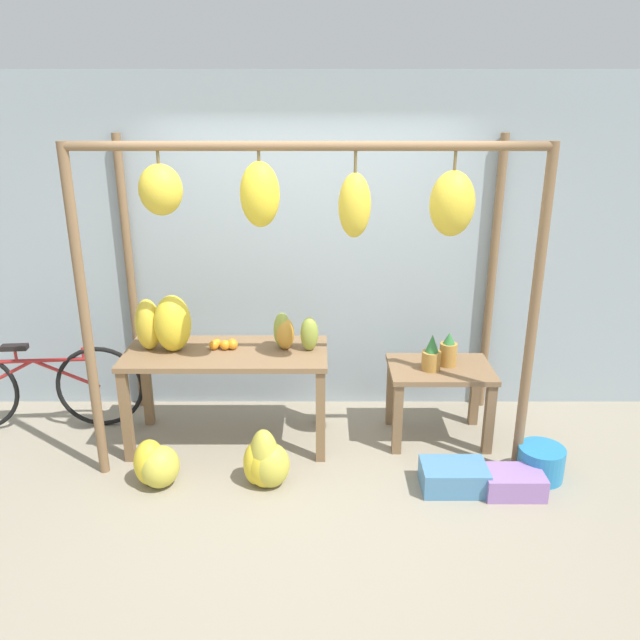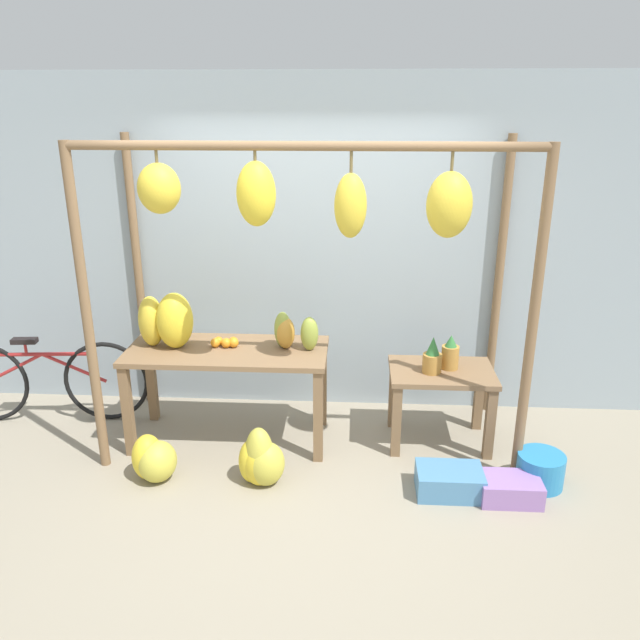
% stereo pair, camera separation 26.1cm
% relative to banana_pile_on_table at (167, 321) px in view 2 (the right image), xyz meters
% --- Properties ---
extents(ground_plane, '(20.00, 20.00, 0.00)m').
position_rel_banana_pile_on_table_xyz_m(ground_plane, '(1.10, -0.73, -0.99)').
color(ground_plane, gray).
extents(shop_wall_back, '(8.00, 0.08, 2.80)m').
position_rel_banana_pile_on_table_xyz_m(shop_wall_back, '(1.10, 0.70, 0.41)').
color(shop_wall_back, '#99A8B2').
rests_on(shop_wall_back, ground_plane).
extents(stall_awning, '(3.09, 1.23, 2.34)m').
position_rel_banana_pile_on_table_xyz_m(stall_awning, '(1.14, -0.29, 0.78)').
color(stall_awning, brown).
rests_on(stall_awning, ground_plane).
extents(display_table_main, '(1.54, 0.67, 0.77)m').
position_rel_banana_pile_on_table_xyz_m(display_table_main, '(0.46, -0.02, -0.33)').
color(display_table_main, brown).
rests_on(display_table_main, ground_plane).
extents(display_table_side, '(0.80, 0.56, 0.62)m').
position_rel_banana_pile_on_table_xyz_m(display_table_side, '(2.11, 0.03, -0.51)').
color(display_table_side, brown).
rests_on(display_table_side, ground_plane).
extents(banana_pile_on_table, '(0.52, 0.37, 0.44)m').
position_rel_banana_pile_on_table_xyz_m(banana_pile_on_table, '(0.00, 0.00, 0.00)').
color(banana_pile_on_table, yellow).
rests_on(banana_pile_on_table, display_table_main).
extents(orange_pile, '(0.22, 0.12, 0.08)m').
position_rel_banana_pile_on_table_xyz_m(orange_pile, '(0.44, 0.02, -0.17)').
color(orange_pile, orange).
rests_on(orange_pile, display_table_main).
extents(pineapple_cluster, '(0.28, 0.22, 0.29)m').
position_rel_banana_pile_on_table_xyz_m(pineapple_cluster, '(2.09, 0.02, -0.25)').
color(pineapple_cluster, '#B27F38').
rests_on(pineapple_cluster, display_table_side).
extents(banana_pile_ground_left, '(0.38, 0.37, 0.34)m').
position_rel_banana_pile_on_table_xyz_m(banana_pile_ground_left, '(0.02, -0.63, -0.83)').
color(banana_pile_ground_left, gold).
rests_on(banana_pile_ground_left, ground_plane).
extents(banana_pile_ground_right, '(0.40, 0.33, 0.43)m').
position_rel_banana_pile_on_table_xyz_m(banana_pile_ground_right, '(0.79, -0.63, -0.81)').
color(banana_pile_ground_right, gold).
rests_on(banana_pile_ground_right, ground_plane).
extents(fruit_crate_white, '(0.45, 0.30, 0.18)m').
position_rel_banana_pile_on_table_xyz_m(fruit_crate_white, '(2.11, -0.67, -0.89)').
color(fruit_crate_white, '#4C84B2').
rests_on(fruit_crate_white, ground_plane).
extents(blue_bucket, '(0.33, 0.33, 0.24)m').
position_rel_banana_pile_on_table_xyz_m(blue_bucket, '(2.76, -0.54, -0.87)').
color(blue_bucket, teal).
rests_on(blue_bucket, ground_plane).
extents(parked_bicycle, '(1.70, 0.18, 0.74)m').
position_rel_banana_pile_on_table_xyz_m(parked_bicycle, '(-1.13, 0.19, -0.62)').
color(parked_bicycle, black).
rests_on(parked_bicycle, ground_plane).
extents(papaya_pile, '(0.37, 0.21, 0.28)m').
position_rel_banana_pile_on_table_xyz_m(papaya_pile, '(0.95, 0.02, -0.08)').
color(papaya_pile, gold).
rests_on(papaya_pile, display_table_main).
extents(fruit_crate_purple, '(0.41, 0.27, 0.16)m').
position_rel_banana_pile_on_table_xyz_m(fruit_crate_purple, '(2.51, -0.72, -0.90)').
color(fruit_crate_purple, '#9970B7').
rests_on(fruit_crate_purple, ground_plane).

